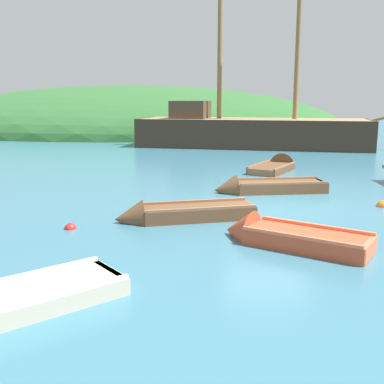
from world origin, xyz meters
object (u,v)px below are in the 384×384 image
(rowboat_far, at_px, (284,239))
(rowboat_outer_right, at_px, (2,309))
(buoy_red, at_px, (70,229))
(rowboat_center, at_px, (277,168))
(rowboat_portside, at_px, (263,189))
(sailing_ship, at_px, (250,136))
(rowboat_outer_left, at_px, (178,216))
(buoy_orange, at_px, (382,206))

(rowboat_far, height_order, rowboat_outer_right, rowboat_far)
(rowboat_outer_right, relative_size, buoy_red, 10.65)
(rowboat_center, height_order, rowboat_outer_right, rowboat_center)
(rowboat_center, relative_size, rowboat_portside, 0.89)
(sailing_ship, relative_size, rowboat_center, 5.04)
(rowboat_center, height_order, rowboat_outer_left, rowboat_center)
(rowboat_center, bearing_deg, buoy_orange, -135.19)
(rowboat_center, bearing_deg, sailing_ship, 30.18)
(rowboat_outer_right, height_order, rowboat_outer_left, rowboat_outer_right)
(sailing_ship, relative_size, rowboat_portside, 4.48)
(rowboat_portside, relative_size, rowboat_outer_left, 1.03)
(sailing_ship, distance_m, rowboat_outer_right, 24.17)
(rowboat_far, height_order, rowboat_portside, rowboat_far)
(rowboat_outer_left, height_order, buoy_red, rowboat_outer_left)
(buoy_red, relative_size, buoy_orange, 0.85)
(rowboat_far, distance_m, buoy_red, 5.01)
(buoy_red, xyz_separation_m, buoy_orange, (8.28, 2.62, 0.00))
(rowboat_center, bearing_deg, rowboat_far, -159.15)
(rowboat_far, distance_m, buoy_orange, 4.94)
(rowboat_center, distance_m, rowboat_portside, 5.00)
(sailing_ship, height_order, rowboat_center, sailing_ship)
(rowboat_portside, height_order, rowboat_outer_left, rowboat_portside)
(sailing_ship, xyz_separation_m, rowboat_center, (0.36, -9.61, -0.59))
(rowboat_outer_left, distance_m, buoy_orange, 6.01)
(rowboat_outer_right, distance_m, rowboat_portside, 10.21)
(sailing_ship, bearing_deg, rowboat_outer_right, -93.10)
(sailing_ship, bearing_deg, buoy_orange, -71.49)
(rowboat_outer_right, distance_m, rowboat_outer_left, 5.81)
(rowboat_far, bearing_deg, rowboat_portside, -61.00)
(rowboat_outer_right, bearing_deg, rowboat_far, 176.72)
(sailing_ship, distance_m, rowboat_portside, 14.52)
(rowboat_portside, xyz_separation_m, buoy_orange, (3.19, -1.95, -0.12))
(rowboat_outer_right, distance_m, buoy_orange, 10.65)
(sailing_ship, bearing_deg, rowboat_portside, -82.89)
(rowboat_far, distance_m, rowboat_outer_right, 5.75)
(rowboat_center, xyz_separation_m, buoy_red, (-6.22, -9.44, -0.08))
(rowboat_outer_left, distance_m, buoy_red, 2.68)
(rowboat_portside, height_order, buoy_red, rowboat_portside)
(rowboat_center, distance_m, rowboat_outer_right, 15.11)
(rowboat_portside, distance_m, rowboat_outer_left, 4.47)
(rowboat_outer_left, bearing_deg, rowboat_center, -128.45)
(rowboat_portside, bearing_deg, buoy_red, 33.01)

